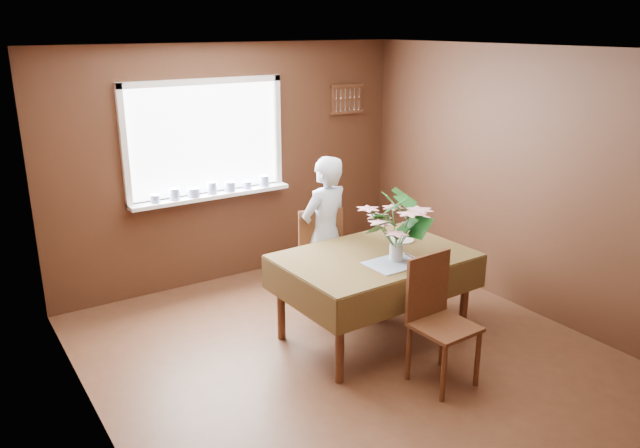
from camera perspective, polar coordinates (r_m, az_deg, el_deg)
floor at (r=5.32m, az=3.30°, el=-12.38°), size 4.50×4.50×0.00m
ceiling at (r=4.60m, az=3.88°, el=15.60°), size 4.50×4.50×0.00m
wall_back at (r=6.70m, az=-7.98°, el=5.39°), size 4.00×0.00×4.00m
wall_front at (r=3.42m, az=26.86°, el=-8.96°), size 4.00×0.00×4.00m
wall_left at (r=4.02m, az=-20.07°, el=-4.09°), size 0.00×4.50×4.50m
wall_right at (r=6.18m, az=18.69°, el=3.56°), size 0.00×4.50×4.50m
window_assembly at (r=6.51m, az=-10.18°, el=5.76°), size 1.72×0.20×1.22m
spoon_rack at (r=7.29m, az=2.48°, el=11.34°), size 0.44×0.05×0.33m
dining_table at (r=5.42m, az=5.01°, el=-3.75°), size 1.65×1.15×0.79m
chair_far at (r=6.11m, az=-0.24°, el=-2.55°), size 0.54×0.54×1.01m
chair_near at (r=4.92m, az=10.64°, el=-8.16°), size 0.45×0.45×1.01m
seated_woman at (r=5.95m, az=0.47°, el=-0.95°), size 0.61×0.46×1.52m
flower_bouquet at (r=5.17m, az=7.08°, el=0.08°), size 0.59×0.59×0.50m
side_plate at (r=5.75m, az=7.44°, el=-1.46°), size 0.26×0.26×0.01m
table_knife at (r=5.32m, az=8.49°, el=-3.09°), size 0.03×0.23×0.00m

